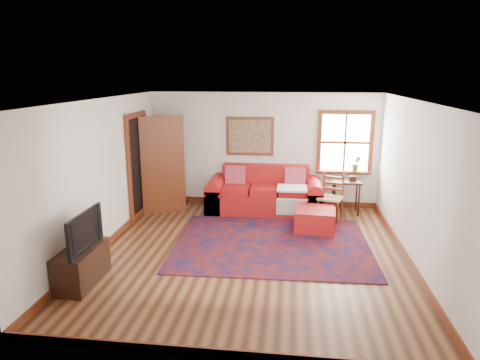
# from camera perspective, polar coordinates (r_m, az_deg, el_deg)

# --- Properties ---
(ground) EXTENTS (5.50, 5.50, 0.00)m
(ground) POSITION_cam_1_polar(r_m,az_deg,el_deg) (7.19, 1.47, -9.68)
(ground) COLOR #3C1E10
(ground) RESTS_ON ground
(room_envelope) EXTENTS (5.04, 5.54, 2.52)m
(room_envelope) POSITION_cam_1_polar(r_m,az_deg,el_deg) (6.72, 1.57, 3.38)
(room_envelope) COLOR silver
(room_envelope) RESTS_ON ground
(window) EXTENTS (1.18, 0.20, 1.38)m
(window) POSITION_cam_1_polar(r_m,az_deg,el_deg) (9.46, 13.98, 4.03)
(window) COLOR white
(window) RESTS_ON ground
(doorway) EXTENTS (0.89, 1.08, 2.14)m
(doorway) POSITION_cam_1_polar(r_m,az_deg,el_deg) (8.99, -11.49, 2.07)
(doorway) COLOR black
(doorway) RESTS_ON ground
(framed_artwork) EXTENTS (1.05, 0.07, 0.85)m
(framed_artwork) POSITION_cam_1_polar(r_m,az_deg,el_deg) (9.41, 1.32, 5.85)
(framed_artwork) COLOR maroon
(framed_artwork) RESTS_ON ground
(persian_rug) EXTENTS (3.41, 2.77, 0.02)m
(persian_rug) POSITION_cam_1_polar(r_m,az_deg,el_deg) (7.54, 4.27, -8.47)
(persian_rug) COLOR #5B120D
(persian_rug) RESTS_ON ground
(red_leather_sofa) EXTENTS (2.44, 1.01, 0.95)m
(red_leather_sofa) POSITION_cam_1_polar(r_m,az_deg,el_deg) (9.22, 3.31, -2.20)
(red_leather_sofa) COLOR #A11416
(red_leather_sofa) RESTS_ON ground
(red_ottoman) EXTENTS (0.78, 0.78, 0.42)m
(red_ottoman) POSITION_cam_1_polar(r_m,az_deg,el_deg) (8.23, 9.97, -5.22)
(red_ottoman) COLOR #A11416
(red_ottoman) RESTS_ON ground
(side_table) EXTENTS (0.60, 0.45, 0.72)m
(side_table) POSITION_cam_1_polar(r_m,az_deg,el_deg) (9.23, 13.99, -0.80)
(side_table) COLOR black
(side_table) RESTS_ON ground
(ladder_back_chair) EXTENTS (0.56, 0.55, 0.95)m
(ladder_back_chair) POSITION_cam_1_polar(r_m,az_deg,el_deg) (8.75, 12.08, -2.03)
(ladder_back_chair) COLOR tan
(ladder_back_chair) RESTS_ON ground
(media_cabinet) EXTENTS (0.43, 0.95, 0.52)m
(media_cabinet) POSITION_cam_1_polar(r_m,az_deg,el_deg) (6.53, -20.37, -10.66)
(media_cabinet) COLOR black
(media_cabinet) RESTS_ON ground
(television) EXTENTS (0.12, 0.95, 0.55)m
(television) POSITION_cam_1_polar(r_m,az_deg,el_deg) (6.30, -20.74, -6.35)
(television) COLOR black
(television) RESTS_ON media_cabinet
(candle_hurricane) EXTENTS (0.12, 0.12, 0.18)m
(candle_hurricane) POSITION_cam_1_polar(r_m,az_deg,el_deg) (6.73, -18.59, -6.56)
(candle_hurricane) COLOR silver
(candle_hurricane) RESTS_ON media_cabinet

